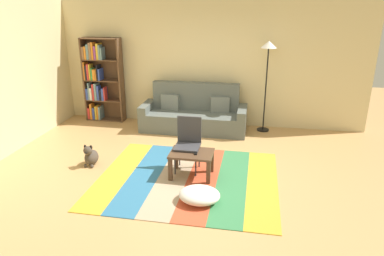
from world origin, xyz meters
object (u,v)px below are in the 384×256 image
(coffee_table, at_px, (192,157))
(standing_lamp, at_px, (268,57))
(pouf, at_px, (199,195))
(dog, at_px, (91,156))
(folding_chair, at_px, (188,139))
(bookshelf, at_px, (99,80))
(tv_remote, at_px, (196,153))
(couch, at_px, (194,115))

(coffee_table, relative_size, standing_lamp, 0.36)
(pouf, bearing_deg, dog, 157.36)
(coffee_table, height_order, folding_chair, folding_chair)
(bookshelf, bearing_deg, dog, -70.40)
(coffee_table, bearing_deg, pouf, -71.46)
(pouf, distance_m, tv_remote, 0.82)
(pouf, xyz_separation_m, standing_lamp, (0.89, 3.16, 1.49))
(bookshelf, bearing_deg, coffee_table, -43.25)
(bookshelf, bearing_deg, folding_chair, -41.29)
(standing_lamp, relative_size, folding_chair, 2.13)
(coffee_table, xyz_separation_m, dog, (-1.78, 0.10, -0.18))
(couch, xyz_separation_m, pouf, (0.61, -2.94, -0.23))
(bookshelf, height_order, dog, bookshelf)
(bookshelf, distance_m, standing_lamp, 3.82)
(dog, bearing_deg, coffee_table, -3.09)
(dog, distance_m, folding_chair, 1.73)
(standing_lamp, bearing_deg, folding_chair, -119.99)
(pouf, xyz_separation_m, dog, (-2.03, 0.85, 0.05))
(standing_lamp, bearing_deg, dog, -141.67)
(coffee_table, xyz_separation_m, folding_chair, (-0.10, 0.25, 0.20))
(coffee_table, bearing_deg, couch, 99.19)
(couch, relative_size, pouf, 3.87)
(pouf, xyz_separation_m, tv_remote, (-0.18, 0.73, 0.32))
(coffee_table, distance_m, folding_chair, 0.34)
(pouf, distance_m, folding_chair, 1.15)
(folding_chair, bearing_deg, bookshelf, 175.64)
(standing_lamp, bearing_deg, couch, -171.82)
(pouf, bearing_deg, standing_lamp, 74.30)
(couch, relative_size, folding_chair, 2.51)
(pouf, relative_size, dog, 1.47)
(standing_lamp, xyz_separation_m, folding_chair, (-1.24, -2.15, -1.07))
(folding_chair, bearing_deg, dog, -137.69)
(bookshelf, relative_size, coffee_table, 2.79)
(coffee_table, height_order, dog, coffee_table)
(bookshelf, height_order, tv_remote, bookshelf)
(pouf, height_order, folding_chair, folding_chair)
(bookshelf, relative_size, dog, 4.80)
(pouf, height_order, dog, dog)
(pouf, relative_size, folding_chair, 0.65)
(bookshelf, bearing_deg, couch, -7.05)
(bookshelf, distance_m, folding_chair, 3.39)
(couch, distance_m, bookshelf, 2.37)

